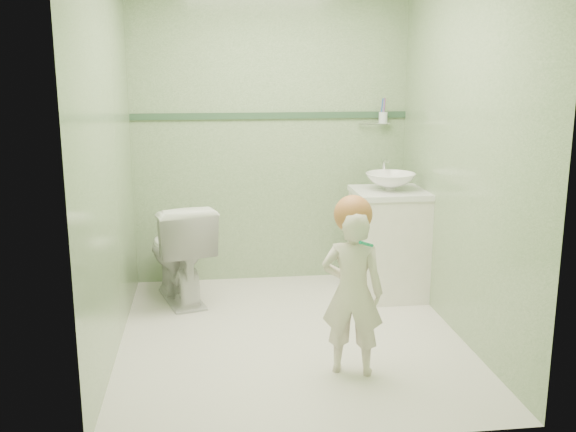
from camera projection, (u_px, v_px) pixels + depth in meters
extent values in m
plane|color=white|center=(291.00, 337.00, 4.31)|extent=(2.50, 2.50, 0.00)
cube|color=#86A776|center=(271.00, 134.00, 5.25)|extent=(2.20, 0.04, 2.40)
cube|color=#86A776|center=(329.00, 193.00, 2.84)|extent=(2.20, 0.04, 2.40)
cube|color=#86A776|center=(108.00, 158.00, 3.91)|extent=(0.04, 2.50, 2.40)
cube|color=#86A776|center=(462.00, 152.00, 4.18)|extent=(0.04, 2.50, 2.40)
cube|color=#315138|center=(271.00, 116.00, 5.21)|extent=(2.20, 0.02, 0.05)
cube|color=white|center=(388.00, 245.00, 5.00)|extent=(0.52, 0.50, 0.80)
cube|color=white|center=(390.00, 193.00, 4.91)|extent=(0.54, 0.52, 0.04)
imported|color=white|center=(390.00, 182.00, 4.89)|extent=(0.37, 0.37, 0.13)
cylinder|color=silver|center=(384.00, 170.00, 5.07)|extent=(0.03, 0.03, 0.18)
cylinder|color=silver|center=(386.00, 161.00, 5.01)|extent=(0.02, 0.12, 0.02)
cylinder|color=silver|center=(375.00, 124.00, 5.29)|extent=(0.26, 0.02, 0.02)
cylinder|color=silver|center=(383.00, 118.00, 5.27)|extent=(0.07, 0.07, 0.09)
cylinder|color=purple|center=(384.00, 109.00, 5.24)|extent=(0.01, 0.01, 0.17)
cylinder|color=#D54157|center=(384.00, 109.00, 5.26)|extent=(0.01, 0.01, 0.17)
cylinder|color=#284EB7|center=(382.00, 109.00, 5.24)|extent=(0.01, 0.01, 0.17)
imported|color=white|center=(179.00, 252.00, 4.91)|extent=(0.61, 0.83, 0.76)
imported|color=beige|center=(352.00, 292.00, 3.72)|extent=(0.41, 0.33, 0.97)
sphere|color=#B06937|center=(353.00, 214.00, 3.64)|extent=(0.22, 0.22, 0.22)
cylinder|color=#078958|center=(366.00, 244.00, 3.51)|extent=(0.11, 0.11, 0.06)
cube|color=white|center=(356.00, 234.00, 3.56)|extent=(0.03, 0.03, 0.02)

